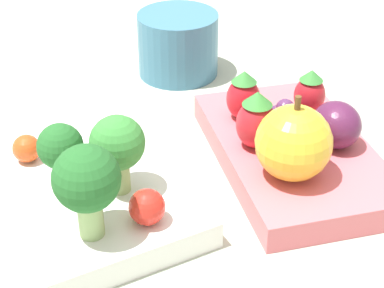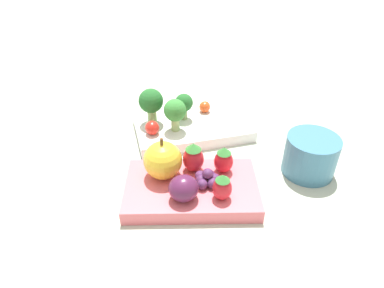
% 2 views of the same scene
% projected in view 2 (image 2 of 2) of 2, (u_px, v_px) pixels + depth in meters
% --- Properties ---
extents(ground_plane, '(4.00, 4.00, 0.00)m').
position_uv_depth(ground_plane, '(192.00, 160.00, 0.54)').
color(ground_plane, '#ADB7A3').
extents(bento_box_savoury, '(0.21, 0.14, 0.02)m').
position_uv_depth(bento_box_savoury, '(192.00, 127.00, 0.60)').
color(bento_box_savoury, white).
rests_on(bento_box_savoury, ground_plane).
extents(bento_box_fruit, '(0.19, 0.13, 0.02)m').
position_uv_depth(bento_box_fruit, '(191.00, 189.00, 0.47)').
color(bento_box_fruit, '#DB6670').
rests_on(bento_box_fruit, ground_plane).
extents(broccoli_floret_0, '(0.04, 0.04, 0.06)m').
position_uv_depth(broccoli_floret_0, '(175.00, 111.00, 0.56)').
color(broccoli_floret_0, '#93B770').
rests_on(broccoli_floret_0, bento_box_savoury).
extents(broccoli_floret_1, '(0.04, 0.04, 0.06)m').
position_uv_depth(broccoli_floret_1, '(151.00, 102.00, 0.57)').
color(broccoli_floret_1, '#93B770').
rests_on(broccoli_floret_1, bento_box_savoury).
extents(broccoli_floret_2, '(0.03, 0.03, 0.05)m').
position_uv_depth(broccoli_floret_2, '(186.00, 103.00, 0.59)').
color(broccoli_floret_2, '#93B770').
rests_on(broccoli_floret_2, bento_box_savoury).
extents(cherry_tomato_0, '(0.02, 0.02, 0.02)m').
position_uv_depth(cherry_tomato_0, '(205.00, 107.00, 0.62)').
color(cherry_tomato_0, '#DB4C1E').
rests_on(cherry_tomato_0, bento_box_savoury).
extents(cherry_tomato_1, '(0.02, 0.02, 0.02)m').
position_uv_depth(cherry_tomato_1, '(152.00, 128.00, 0.56)').
color(cherry_tomato_1, red).
rests_on(cherry_tomato_1, bento_box_savoury).
extents(apple, '(0.05, 0.05, 0.06)m').
position_uv_depth(apple, '(163.00, 160.00, 0.47)').
color(apple, gold).
rests_on(apple, bento_box_fruit).
extents(strawberry_0, '(0.03, 0.03, 0.05)m').
position_uv_depth(strawberry_0, '(193.00, 157.00, 0.48)').
color(strawberry_0, red).
rests_on(strawberry_0, bento_box_fruit).
extents(strawberry_1, '(0.03, 0.03, 0.04)m').
position_uv_depth(strawberry_1, '(224.00, 160.00, 0.48)').
color(strawberry_1, red).
rests_on(strawberry_1, bento_box_fruit).
extents(strawberry_2, '(0.03, 0.03, 0.04)m').
position_uv_depth(strawberry_2, '(222.00, 187.00, 0.43)').
color(strawberry_2, red).
rests_on(strawberry_2, bento_box_fruit).
extents(plum, '(0.04, 0.04, 0.04)m').
position_uv_depth(plum, '(184.00, 188.00, 0.43)').
color(plum, '#511E42').
rests_on(plum, bento_box_fruit).
extents(grape_cluster, '(0.03, 0.03, 0.03)m').
position_uv_depth(grape_cluster, '(208.00, 179.00, 0.46)').
color(grape_cluster, '#562D5B').
rests_on(grape_cluster, bento_box_fruit).
extents(drinking_cup, '(0.08, 0.08, 0.06)m').
position_uv_depth(drinking_cup, '(310.00, 155.00, 0.50)').
color(drinking_cup, teal).
rests_on(drinking_cup, ground_plane).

